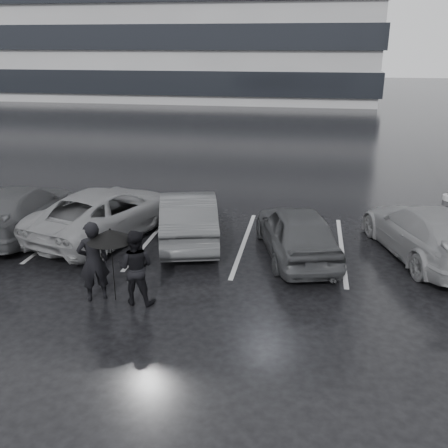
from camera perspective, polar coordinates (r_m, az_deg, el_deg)
ground at (r=12.45m, az=-2.02°, el=-6.25°), size 160.00×160.00×0.00m
car_main at (r=13.59m, az=8.29°, el=-0.85°), size 2.76×4.51×1.43m
car_west_a at (r=14.62m, az=-4.08°, el=0.91°), size 2.64×4.72×1.47m
car_west_b at (r=15.31m, az=-13.17°, el=1.31°), size 3.90×5.79×1.47m
car_west_c at (r=16.39m, az=-22.13°, el=1.51°), size 2.37×5.09×1.44m
car_east at (r=14.50m, az=22.05°, el=-0.82°), size 3.33×5.28×1.42m
pedestrian_left at (r=11.49m, az=-14.71°, el=-4.14°), size 0.82×0.74×1.87m
pedestrian_right at (r=11.18m, az=-10.07°, el=-4.89°), size 0.85×0.66×1.72m
umbrella at (r=11.09m, az=-12.86°, el=-1.24°), size 1.03×1.03×1.74m
stall_stripes at (r=14.84m, az=-3.07°, el=-1.79°), size 19.72×5.00×0.00m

